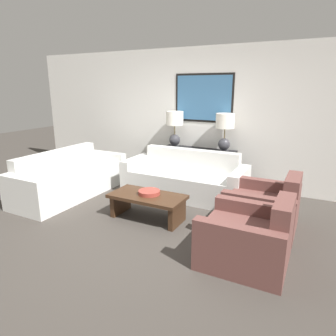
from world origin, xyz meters
name	(u,v)px	position (x,y,z in m)	size (l,w,h in m)	color
ground_plane	(139,228)	(0.00, 0.00, 0.00)	(20.00, 20.00, 0.00)	#3D3833
back_wall	(204,117)	(0.00, 2.44, 1.33)	(8.30, 0.12, 2.65)	silver
console_table	(198,167)	(0.00, 2.17, 0.37)	(1.46, 0.38, 0.74)	black
table_lamp_left	(175,124)	(-0.51, 2.17, 1.18)	(0.34, 0.34, 0.70)	#333338
table_lamp_right	(225,128)	(0.51, 2.17, 1.18)	(0.34, 0.34, 0.70)	#333338
couch_by_back_wall	(185,180)	(0.00, 1.54, 0.28)	(2.19, 0.87, 0.79)	silver
couch_by_side	(70,179)	(-1.86, 0.61, 0.28)	(0.87, 2.19, 0.79)	silver
coffee_table	(147,201)	(-0.06, 0.34, 0.28)	(1.11, 0.56, 0.38)	#3D2616
decorative_bowl	(149,192)	(-0.05, 0.38, 0.40)	(0.32, 0.32, 0.06)	#93382D
armchair_near_back_wall	(264,209)	(1.52, 0.82, 0.28)	(0.92, 0.87, 0.80)	brown
armchair_near_camera	(248,239)	(1.52, -0.14, 0.28)	(0.92, 0.87, 0.80)	brown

